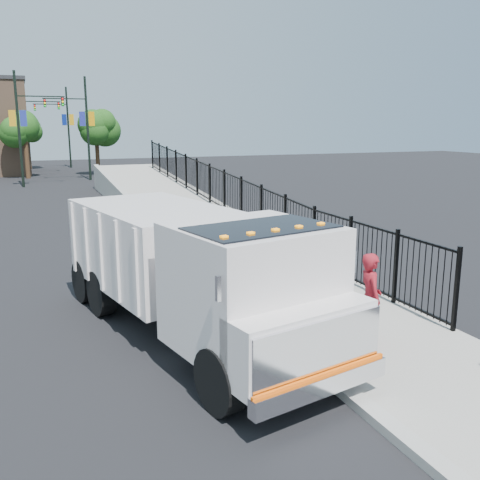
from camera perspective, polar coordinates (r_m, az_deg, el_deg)
name	(u,v)px	position (r m, az deg, el deg)	size (l,w,h in m)	color
ground	(263,327)	(12.14, 2.49, -9.25)	(120.00, 120.00, 0.00)	black
sidewalk	(390,345)	(11.47, 15.73, -10.72)	(3.55, 12.00, 0.12)	#9E998E
curb	(307,359)	(10.47, 7.15, -12.52)	(0.30, 12.00, 0.16)	#ADAAA3
ramp	(171,213)	(27.49, -7.38, 2.91)	(3.95, 24.00, 1.70)	#9E998E
iron_fence	(224,204)	(24.00, -1.68, 3.81)	(0.10, 28.00, 1.80)	black
truck	(194,266)	(11.07, -4.97, -2.78)	(4.26, 8.59, 2.82)	black
worker	(370,299)	(11.00, 13.70, -6.09)	(0.68, 0.45, 1.86)	maroon
debris	(358,299)	(13.79, 12.53, -6.14)	(0.32, 0.32, 0.08)	silver
light_pole_0	(23,125)	(41.01, -22.13, 11.33)	(3.77, 0.22, 8.00)	black
light_pole_1	(83,124)	(44.52, -16.37, 11.74)	(3.77, 0.22, 8.00)	black
light_pole_2	(27,124)	(50.90, -21.78, 11.39)	(3.77, 0.22, 8.00)	black
light_pole_3	(65,124)	(57.71, -18.16, 11.66)	(3.77, 0.22, 8.00)	black
tree_0	(24,130)	(47.52, -22.01, 10.86)	(2.64, 2.64, 5.32)	#382314
tree_1	(96,129)	(49.00, -15.11, 11.33)	(2.59, 2.59, 5.30)	#382314
tree_2	(27,129)	(57.45, -21.79, 10.97)	(2.47, 2.47, 5.24)	#382314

